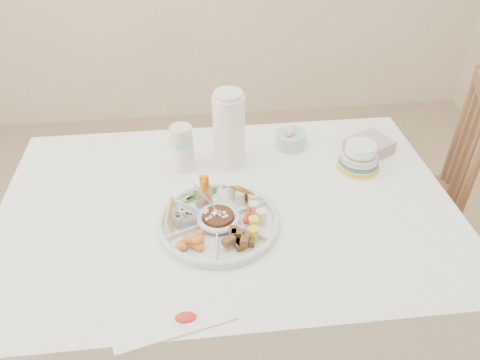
{
  "coord_description": "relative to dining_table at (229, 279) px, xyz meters",
  "views": [
    {
      "loc": [
        -0.09,
        -1.2,
        1.77
      ],
      "look_at": [
        0.04,
        -0.0,
        0.86
      ],
      "focal_mm": 35.0,
      "sensor_mm": 36.0,
      "label": 1
    }
  ],
  "objects": [
    {
      "name": "granola_chunks",
      "position": [
        0.01,
        -0.22,
        0.42
      ],
      "size": [
        0.13,
        0.13,
        0.05
      ],
      "primitive_type": null,
      "rotation": [
        0.0,
        0.0,
        0.4
      ],
      "color": "brown",
      "rests_on": "party_tray"
    },
    {
      "name": "banana_tomato",
      "position": [
        0.09,
        -0.12,
        0.44
      ],
      "size": [
        0.14,
        0.14,
        0.08
      ],
      "primitive_type": null,
      "rotation": [
        0.0,
        0.0,
        0.4
      ],
      "color": "#FFE175",
      "rests_on": "party_tray"
    },
    {
      "name": "napkin_stack",
      "position": [
        0.57,
        0.25,
        0.4
      ],
      "size": [
        0.2,
        0.19,
        0.05
      ],
      "primitive_type": "cube",
      "rotation": [
        0.0,
        0.0,
        0.5
      ],
      "color": "#B9979D",
      "rests_on": "dining_table"
    },
    {
      "name": "tortillas",
      "position": [
        0.04,
        0.0,
        0.42
      ],
      "size": [
        0.13,
        0.13,
        0.06
      ],
      "primitive_type": null,
      "rotation": [
        0.0,
        0.0,
        0.4
      ],
      "color": "#BD7034",
      "rests_on": "party_tray"
    },
    {
      "name": "bean_dip",
      "position": [
        -0.04,
        -0.1,
        0.41
      ],
      "size": [
        0.13,
        0.13,
        0.04
      ],
      "primitive_type": "cylinder",
      "rotation": [
        0.0,
        0.0,
        0.4
      ],
      "color": "#481C0C",
      "rests_on": "party_tray"
    },
    {
      "name": "flower_bowl",
      "position": [
        0.28,
        0.33,
        0.42
      ],
      "size": [
        0.14,
        0.14,
        0.09
      ],
      "primitive_type": "cylinder",
      "rotation": [
        0.0,
        0.0,
        0.23
      ],
      "color": "#B0DFC2",
      "rests_on": "dining_table"
    },
    {
      "name": "thermos",
      "position": [
        0.03,
        0.24,
        0.53
      ],
      "size": [
        0.15,
        0.15,
        0.3
      ],
      "primitive_type": "cylinder",
      "rotation": [
        0.0,
        0.0,
        0.38
      ],
      "color": "white",
      "rests_on": "dining_table"
    },
    {
      "name": "cherries",
      "position": [
        -0.12,
        -0.21,
        0.42
      ],
      "size": [
        0.15,
        0.15,
        0.05
      ],
      "primitive_type": null,
      "rotation": [
        0.0,
        0.0,
        0.4
      ],
      "color": "#F69F3D",
      "rests_on": "party_tray"
    },
    {
      "name": "chair",
      "position": [
        0.8,
        0.3,
        0.14
      ],
      "size": [
        0.56,
        0.56,
        1.04
      ],
      "primitive_type": "cube",
      "rotation": [
        0.0,
        0.0,
        -0.37
      ],
      "color": "brown",
      "rests_on": "floor"
    },
    {
      "name": "floor",
      "position": [
        0.0,
        0.0,
        -0.38
      ],
      "size": [
        4.0,
        4.0,
        0.0
      ],
      "primitive_type": "plane",
      "color": "tan",
      "rests_on": "ground"
    },
    {
      "name": "plate_stack",
      "position": [
        0.5,
        0.15,
        0.43
      ],
      "size": [
        0.16,
        0.16,
        0.1
      ],
      "primitive_type": "cylinder",
      "rotation": [
        0.0,
        0.0,
        0.04
      ],
      "color": "yellow",
      "rests_on": "dining_table"
    },
    {
      "name": "party_tray",
      "position": [
        -0.04,
        -0.1,
        0.4
      ],
      "size": [
        0.5,
        0.5,
        0.04
      ],
      "primitive_type": "cylinder",
      "rotation": [
        0.0,
        0.0,
        0.4
      ],
      "color": "silver",
      "rests_on": "dining_table"
    },
    {
      "name": "pita_raisins",
      "position": [
        -0.17,
        -0.09,
        0.42
      ],
      "size": [
        0.16,
        0.16,
        0.07
      ],
      "primitive_type": null,
      "rotation": [
        0.0,
        0.0,
        0.4
      ],
      "color": "#BB7F4C",
      "rests_on": "party_tray"
    },
    {
      "name": "carrot_cucumber",
      "position": [
        -0.09,
        0.02,
        0.44
      ],
      "size": [
        0.15,
        0.15,
        0.11
      ],
      "primitive_type": null,
      "rotation": [
        0.0,
        0.0,
        0.4
      ],
      "color": "#FE7100",
      "rests_on": "party_tray"
    },
    {
      "name": "dining_table",
      "position": [
        0.0,
        0.0,
        0.0
      ],
      "size": [
        1.52,
        1.02,
        0.76
      ],
      "primitive_type": "cube",
      "color": "white",
      "rests_on": "floor"
    },
    {
      "name": "placemat",
      "position": [
        -0.18,
        -0.45,
        0.38
      ],
      "size": [
        0.33,
        0.18,
        0.01
      ],
      "primitive_type": "cube",
      "rotation": [
        0.0,
        0.0,
        0.24
      ],
      "color": "white",
      "rests_on": "dining_table"
    },
    {
      "name": "cup_stack",
      "position": [
        -0.14,
        0.23,
        0.5
      ],
      "size": [
        0.09,
        0.09,
        0.23
      ],
      "primitive_type": "cylinder",
      "rotation": [
        0.0,
        0.0,
        -0.05
      ],
      "color": "silver",
      "rests_on": "dining_table"
    }
  ]
}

